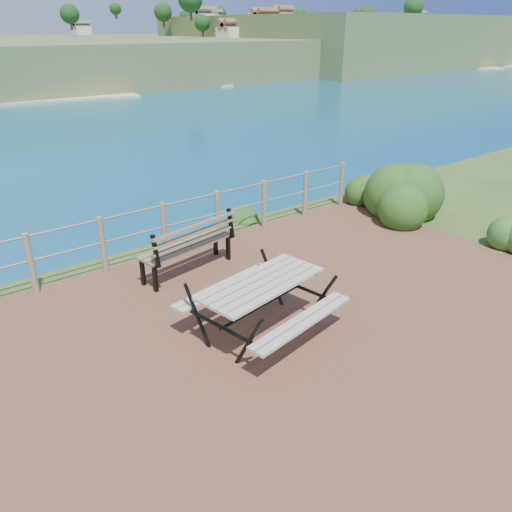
% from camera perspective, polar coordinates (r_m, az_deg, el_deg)
% --- Properties ---
extents(ground, '(10.00, 7.00, 0.12)m').
position_cam_1_polar(ground, '(6.85, 3.58, -9.26)').
color(ground, brown).
rests_on(ground, ground).
extents(safety_railing, '(9.40, 0.10, 1.00)m').
position_cam_1_polar(safety_railing, '(9.07, -10.45, 3.29)').
color(safety_railing, '#6B5B4C').
rests_on(safety_railing, ground).
extents(distant_bay, '(290.00, 232.36, 24.00)m').
position_cam_1_polar(distant_bay, '(272.20, 2.70, 23.57)').
color(distant_bay, '#40592C').
rests_on(distant_bay, ground).
extents(picnic_table, '(1.88, 1.54, 0.75)m').
position_cam_1_polar(picnic_table, '(6.70, 0.63, -5.19)').
color(picnic_table, '#A39D92').
rests_on(picnic_table, ground).
extents(park_bench, '(1.79, 0.72, 0.98)m').
position_cam_1_polar(park_bench, '(8.35, -7.97, 2.09)').
color(park_bench, brown).
rests_on(park_bench, ground).
extents(shrub_right_front, '(1.40, 1.40, 1.99)m').
position_cam_1_polar(shrub_right_front, '(11.49, 15.89, 4.31)').
color(shrub_right_front, '#144114').
rests_on(shrub_right_front, ground).
extents(shrub_right_edge, '(0.97, 0.97, 1.39)m').
position_cam_1_polar(shrub_right_edge, '(12.28, 12.54, 5.98)').
color(shrub_right_edge, '#144114').
rests_on(shrub_right_edge, ground).
extents(shrub_lip_east, '(0.72, 0.72, 0.44)m').
position_cam_1_polar(shrub_lip_east, '(10.84, -1.01, 4.05)').
color(shrub_lip_east, '#144114').
rests_on(shrub_lip_east, ground).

